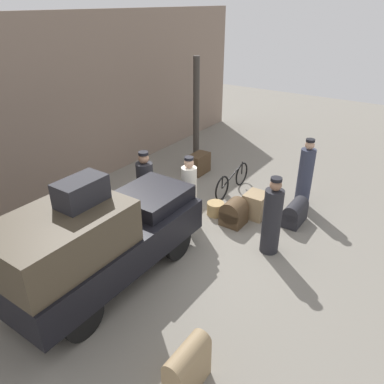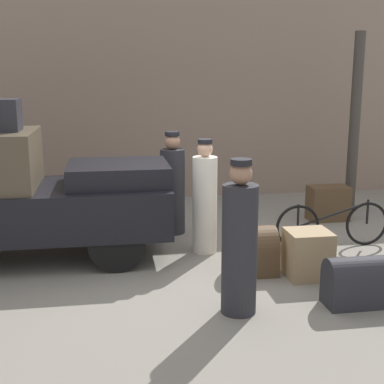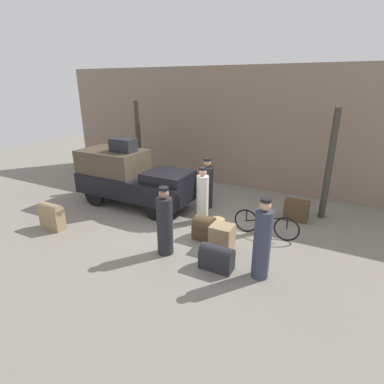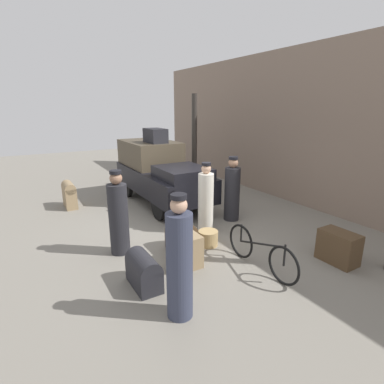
% 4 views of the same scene
% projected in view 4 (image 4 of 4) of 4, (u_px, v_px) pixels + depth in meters
% --- Properties ---
extents(ground_plane, '(30.00, 30.00, 0.00)m').
position_uv_depth(ground_plane, '(181.00, 229.00, 7.20)').
color(ground_plane, gray).
extents(station_building_facade, '(16.00, 0.15, 4.50)m').
position_uv_depth(station_building_facade, '(305.00, 128.00, 8.57)').
color(station_building_facade, gray).
rests_on(station_building_facade, ground).
extents(canopy_pillar_left, '(0.19, 0.19, 3.28)m').
position_uv_depth(canopy_pillar_left, '(194.00, 142.00, 10.62)').
color(canopy_pillar_left, '#38332D').
rests_on(canopy_pillar_left, ground).
extents(truck, '(3.93, 1.53, 1.80)m').
position_uv_depth(truck, '(159.00, 171.00, 9.06)').
color(truck, black).
rests_on(truck, ground).
extents(bicycle, '(1.75, 0.04, 0.71)m').
position_uv_depth(bicycle, '(260.00, 252.00, 5.33)').
color(bicycle, black).
rests_on(bicycle, ground).
extents(wicker_basket, '(0.42, 0.42, 0.32)m').
position_uv_depth(wicker_basket, '(208.00, 238.00, 6.32)').
color(wicker_basket, tan).
rests_on(wicker_basket, ground).
extents(porter_carrying_trunk, '(0.38, 0.38, 1.69)m').
position_uv_depth(porter_carrying_trunk, '(119.00, 216.00, 5.85)').
color(porter_carrying_trunk, '#232328').
rests_on(porter_carrying_trunk, ground).
extents(porter_lifting_near_truck, '(0.39, 0.39, 1.65)m').
position_uv_depth(porter_lifting_near_truck, '(232.00, 192.00, 7.63)').
color(porter_lifting_near_truck, '#232328').
rests_on(porter_lifting_near_truck, ground).
extents(porter_standing_middle, '(0.35, 0.35, 1.65)m').
position_uv_depth(porter_standing_middle, '(206.00, 201.00, 6.85)').
color(porter_standing_middle, silver).
rests_on(porter_standing_middle, ground).
extents(porter_with_bicycle, '(0.36, 0.36, 1.78)m').
position_uv_depth(porter_with_bicycle, '(179.00, 263.00, 4.01)').
color(porter_with_bicycle, '#33384C').
rests_on(porter_with_bicycle, ground).
extents(suitcase_tan_flat, '(0.51, 0.52, 0.62)m').
position_uv_depth(suitcase_tan_flat, '(182.00, 236.00, 6.12)').
color(suitcase_tan_flat, '#4C3823').
rests_on(suitcase_tan_flat, ground).
extents(suitcase_small_leather, '(0.54, 0.50, 0.61)m').
position_uv_depth(suitcase_small_leather, '(185.00, 250.00, 5.47)').
color(suitcase_small_leather, '#937A56').
rests_on(suitcase_small_leather, ground).
extents(trunk_barrel_dark, '(0.72, 0.30, 0.75)m').
position_uv_depth(trunk_barrel_dark, '(69.00, 194.00, 8.68)').
color(trunk_barrel_dark, '#937A56').
rests_on(trunk_barrel_dark, ground).
extents(trunk_large_brown, '(0.69, 0.42, 0.61)m').
position_uv_depth(trunk_large_brown, '(338.00, 247.00, 5.60)').
color(trunk_large_brown, '#4C3823').
rests_on(trunk_large_brown, ground).
extents(trunk_umber_medium, '(0.74, 0.38, 0.56)m').
position_uv_depth(trunk_umber_medium, '(144.00, 271.00, 4.84)').
color(trunk_umber_medium, '#232328').
rests_on(trunk_umber_medium, ground).
extents(trunk_on_truck_roof, '(0.81, 0.48, 0.42)m').
position_uv_depth(trunk_on_truck_roof, '(155.00, 136.00, 8.93)').
color(trunk_on_truck_roof, '#232328').
rests_on(trunk_on_truck_roof, truck).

